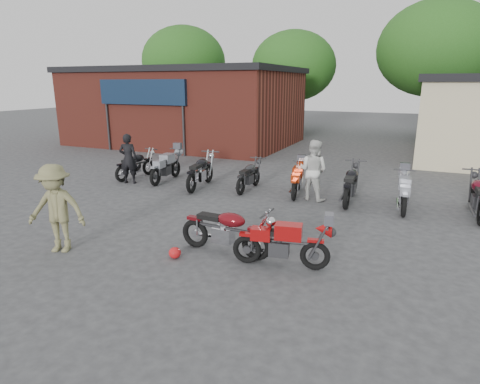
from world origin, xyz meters
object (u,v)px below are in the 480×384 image
at_px(person_light, 313,170).
at_px(row_bike_2, 201,170).
at_px(helmet, 175,253).
at_px(row_bike_5, 351,182).
at_px(row_bike_4, 298,178).
at_px(row_bike_1, 166,165).
at_px(row_bike_7, 478,194).
at_px(person_tan, 56,209).
at_px(row_bike_6, 404,191).
at_px(vintage_motorcycle, 226,228).
at_px(person_dark, 128,159).
at_px(sportbike, 283,241).
at_px(row_bike_3, 249,174).
at_px(row_bike_0, 136,163).

xyz_separation_m(person_light, row_bike_2, (-3.81, -0.09, -0.30)).
bearing_deg(helmet, person_light, 74.45).
distance_m(person_light, row_bike_5, 1.15).
relative_size(row_bike_4, row_bike_5, 0.86).
height_order(row_bike_1, row_bike_7, row_bike_7).
distance_m(person_tan, row_bike_6, 8.81).
bearing_deg(vintage_motorcycle, person_dark, 147.77).
xyz_separation_m(sportbike, person_dark, (-7.03, 4.21, 0.35)).
xyz_separation_m(row_bike_3, row_bike_7, (6.56, -0.07, 0.08)).
relative_size(row_bike_0, row_bike_7, 0.90).
distance_m(vintage_motorcycle, row_bike_3, 5.19).
bearing_deg(vintage_motorcycle, row_bike_5, 73.79).
bearing_deg(row_bike_7, row_bike_2, 89.91).
xyz_separation_m(person_dark, person_light, (6.40, 0.58, 0.04)).
bearing_deg(sportbike, person_dark, 138.53).
relative_size(vintage_motorcycle, row_bike_2, 0.95).
bearing_deg(row_bike_1, person_light, -96.89).
bearing_deg(person_dark, row_bike_7, 165.48).
relative_size(row_bike_4, row_bike_7, 0.87).
bearing_deg(row_bike_2, row_bike_5, -93.98).
bearing_deg(helmet, row_bike_7, 43.26).
bearing_deg(row_bike_4, helmet, 162.38).
xyz_separation_m(row_bike_2, row_bike_7, (8.18, 0.28, -0.00)).
bearing_deg(row_bike_2, row_bike_0, 77.83).
distance_m(sportbike, person_dark, 8.20).
height_order(sportbike, person_tan, person_tan).
height_order(row_bike_3, row_bike_7, row_bike_7).
height_order(person_dark, row_bike_3, person_dark).
relative_size(person_dark, row_bike_5, 0.83).
bearing_deg(row_bike_1, person_tan, -171.00).
distance_m(row_bike_4, row_bike_7, 4.94).
relative_size(person_tan, row_bike_0, 0.99).
height_order(row_bike_6, row_bike_7, row_bike_7).
xyz_separation_m(row_bike_0, row_bike_6, (9.25, -0.11, -0.01)).
bearing_deg(row_bike_3, row_bike_2, 101.49).
height_order(row_bike_1, row_bike_4, row_bike_1).
xyz_separation_m(sportbike, person_tan, (-4.50, -1.17, 0.41)).
bearing_deg(row_bike_0, row_bike_3, -82.37).
distance_m(vintage_motorcycle, row_bike_4, 5.03).
bearing_deg(row_bike_7, person_light, 90.50).
bearing_deg(row_bike_4, row_bike_5, -103.25).
xyz_separation_m(person_light, row_bike_7, (4.37, 0.20, -0.30)).
distance_m(vintage_motorcycle, person_light, 4.74).
height_order(helmet, row_bike_7, row_bike_7).
distance_m(sportbike, person_tan, 4.67).
bearing_deg(row_bike_2, row_bike_7, -95.35).
bearing_deg(person_light, row_bike_7, -164.42).
xyz_separation_m(person_tan, row_bike_6, (6.44, 6.01, -0.39)).
relative_size(row_bike_0, row_bike_3, 1.03).
bearing_deg(row_bike_6, row_bike_7, -89.43).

